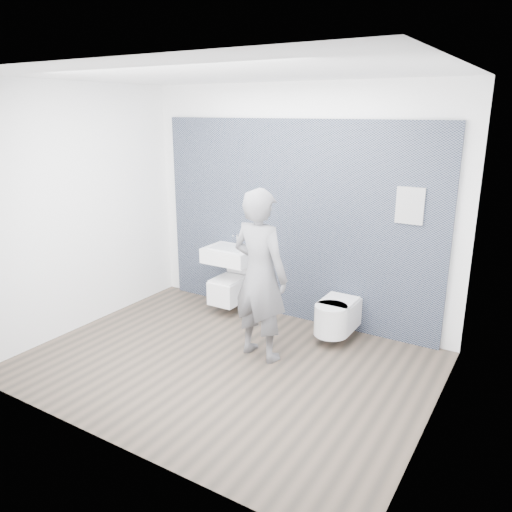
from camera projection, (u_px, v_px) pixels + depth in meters
The scene contains 8 objects.
ground at pixel (225, 364), 5.09m from camera, with size 4.00×4.00×0.00m, color brown.
room_shell at pixel (222, 195), 4.60m from camera, with size 4.00×4.00×4.00m.
tile_wall at pixel (292, 315), 6.30m from camera, with size 3.60×0.06×2.40m, color black.
washbasin at pixel (230, 255), 6.25m from camera, with size 0.61×0.46×0.46m.
toilet_square at pixel (230, 288), 6.36m from camera, with size 0.35×0.51×0.67m.
toilet_rounded at pixel (336, 316), 5.57m from camera, with size 0.38×0.64×0.35m.
info_placard at pixel (398, 342), 5.58m from camera, with size 0.29×0.03×0.38m, color white.
visitor at pixel (260, 275), 5.03m from camera, with size 0.65×0.43×1.78m, color #5E5F63.
Camera 1 is at (2.65, -3.74, 2.50)m, focal length 35.00 mm.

